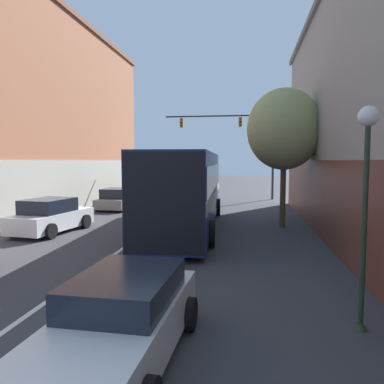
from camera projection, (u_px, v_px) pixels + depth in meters
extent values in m
cube|color=silver|center=(157.00, 225.00, 18.55)|extent=(0.14, 46.88, 0.01)
cube|color=#A86647|center=(5.00, 110.00, 22.63)|extent=(7.32, 28.39, 12.51)
cube|color=#B7B2A3|center=(63.00, 187.00, 22.49)|extent=(0.24, 27.83, 3.20)
cube|color=brown|center=(1.00, 5.00, 22.12)|extent=(7.61, 28.68, 0.30)
cube|color=brown|center=(331.00, 203.00, 14.05)|extent=(0.24, 27.14, 3.20)
cube|color=navy|center=(187.00, 188.00, 17.67)|extent=(3.20, 12.88, 3.30)
cube|color=black|center=(187.00, 176.00, 17.62)|extent=(3.24, 12.62, 1.06)
cube|color=beige|center=(187.00, 194.00, 17.69)|extent=(3.24, 12.75, 0.33)
cube|color=black|center=(163.00, 204.00, 11.36)|extent=(2.52, 0.18, 3.17)
cylinder|color=black|center=(172.00, 207.00, 21.84)|extent=(0.35, 1.01, 1.00)
cylinder|color=black|center=(218.00, 207.00, 21.58)|extent=(0.35, 1.01, 1.00)
cylinder|color=black|center=(140.00, 232.00, 13.99)|extent=(0.35, 1.01, 1.00)
cylinder|color=black|center=(211.00, 234.00, 13.73)|extent=(0.35, 1.01, 1.00)
cube|color=silver|center=(121.00, 330.00, 5.85)|extent=(1.76, 4.30, 0.73)
cube|color=black|center=(126.00, 287.00, 6.05)|extent=(1.56, 2.26, 0.47)
cylinder|color=black|center=(106.00, 308.00, 7.31)|extent=(0.24, 0.63, 0.63)
cylinder|color=black|center=(189.00, 314.00, 7.01)|extent=(0.24, 0.63, 0.63)
cube|color=orange|center=(138.00, 193.00, 30.62)|extent=(1.82, 3.86, 0.72)
cube|color=black|center=(137.00, 185.00, 30.37)|extent=(1.65, 2.01, 0.62)
cylinder|color=black|center=(132.00, 194.00, 31.95)|extent=(0.23, 0.67, 0.67)
cylinder|color=black|center=(153.00, 194.00, 31.65)|extent=(0.23, 0.67, 0.67)
cylinder|color=black|center=(122.00, 197.00, 29.61)|extent=(0.23, 0.67, 0.67)
cylinder|color=black|center=(145.00, 197.00, 29.32)|extent=(0.23, 0.67, 0.67)
cube|color=slate|center=(119.00, 202.00, 24.68)|extent=(2.01, 4.13, 0.60)
cube|color=black|center=(118.00, 193.00, 24.43)|extent=(1.79, 2.17, 0.61)
cylinder|color=black|center=(113.00, 202.00, 26.10)|extent=(0.24, 0.59, 0.58)
cylinder|color=black|center=(140.00, 203.00, 25.75)|extent=(0.24, 0.59, 0.58)
cylinder|color=black|center=(98.00, 206.00, 23.64)|extent=(0.24, 0.59, 0.58)
cylinder|color=black|center=(126.00, 207.00, 23.28)|extent=(0.24, 0.59, 0.58)
cube|color=silver|center=(52.00, 220.00, 16.62)|extent=(2.25, 4.34, 0.74)
cube|color=black|center=(48.00, 206.00, 16.37)|extent=(1.86, 2.35, 0.60)
cylinder|color=black|center=(53.00, 220.00, 18.12)|extent=(0.30, 0.67, 0.65)
cylinder|color=black|center=(86.00, 221.00, 17.63)|extent=(0.30, 0.67, 0.65)
cylinder|color=black|center=(14.00, 229.00, 15.66)|extent=(0.30, 0.67, 0.65)
cylinder|color=black|center=(51.00, 231.00, 15.16)|extent=(0.30, 0.67, 0.65)
cylinder|color=black|center=(273.00, 156.00, 30.53)|extent=(0.18, 0.18, 7.17)
cylinder|color=black|center=(219.00, 116.00, 30.92)|extent=(8.93, 0.12, 0.12)
cube|color=#9E8419|center=(240.00, 122.00, 30.70)|extent=(0.28, 0.24, 0.80)
sphere|color=red|center=(240.00, 119.00, 30.53)|extent=(0.18, 0.18, 0.18)
sphere|color=black|center=(240.00, 122.00, 30.55)|extent=(0.18, 0.18, 0.18)
sphere|color=black|center=(240.00, 125.00, 30.57)|extent=(0.18, 0.18, 0.18)
cube|color=#9E8419|center=(182.00, 123.00, 31.43)|extent=(0.28, 0.24, 0.80)
sphere|color=red|center=(181.00, 120.00, 31.26)|extent=(0.18, 0.18, 0.18)
sphere|color=black|center=(181.00, 123.00, 31.28)|extent=(0.18, 0.18, 0.18)
sphere|color=black|center=(181.00, 126.00, 31.30)|extent=(0.18, 0.18, 0.18)
cone|color=#233323|center=(360.00, 325.00, 7.03)|extent=(0.26, 0.26, 0.20)
cylinder|color=#233323|center=(364.00, 229.00, 6.87)|extent=(0.10, 0.10, 3.85)
sphere|color=white|center=(368.00, 116.00, 6.70)|extent=(0.37, 0.37, 0.37)
cylinder|color=brown|center=(283.00, 194.00, 17.87)|extent=(0.27, 0.27, 3.18)
ellipsoid|color=#99A366|center=(284.00, 129.00, 17.61)|extent=(3.48, 3.14, 3.83)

